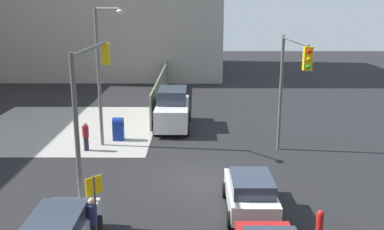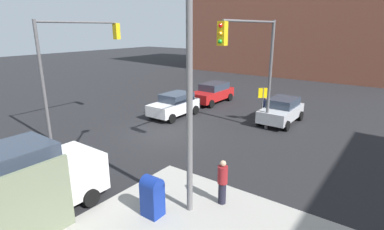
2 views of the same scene
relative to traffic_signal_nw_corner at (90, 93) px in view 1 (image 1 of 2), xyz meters
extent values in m
plane|color=black|center=(2.20, -4.50, -4.66)|extent=(120.00, 120.00, 0.00)
cube|color=#9E9B93|center=(11.20, 4.50, -4.66)|extent=(12.00, 12.00, 0.01)
cube|color=slate|center=(19.50, -1.30, -3.46)|extent=(18.61, 0.12, 2.40)
cylinder|color=#59595B|center=(-2.30, 0.00, -1.41)|extent=(0.18, 0.18, 6.50)
cylinder|color=#59595B|center=(0.51, 0.00, 1.72)|extent=(5.63, 0.12, 0.12)
cube|color=yellow|center=(3.32, 0.00, 1.19)|extent=(0.32, 0.36, 1.00)
sphere|color=red|center=(3.50, 0.00, 1.51)|extent=(0.18, 0.18, 0.18)
sphere|color=orange|center=(3.50, 0.00, 1.19)|extent=(0.18, 0.18, 0.18)
sphere|color=green|center=(3.50, 0.00, 0.87)|extent=(0.18, 0.18, 0.18)
cylinder|color=#59595B|center=(6.70, -9.00, -1.41)|extent=(0.18, 0.18, 6.50)
cylinder|color=#59595B|center=(4.09, -9.00, 1.72)|extent=(5.22, 0.12, 0.12)
cube|color=yellow|center=(1.48, -9.00, 1.19)|extent=(0.32, 0.36, 1.00)
sphere|color=red|center=(1.30, -9.00, 1.51)|extent=(0.18, 0.18, 0.18)
sphere|color=orange|center=(1.30, -9.00, 1.19)|extent=(0.18, 0.18, 0.18)
sphere|color=green|center=(1.30, -9.00, 0.87)|extent=(0.18, 0.18, 0.18)
cylinder|color=slate|center=(7.40, 1.30, -0.66)|extent=(0.20, 0.20, 8.00)
cylinder|color=slate|center=(6.53, 0.47, 3.24)|extent=(1.81, 1.73, 0.10)
ellipsoid|color=silver|center=(5.66, -0.35, 3.09)|extent=(0.56, 0.36, 0.24)
cylinder|color=#4C4C4C|center=(-3.20, -0.73, -3.46)|extent=(0.08, 0.08, 2.40)
cube|color=yellow|center=(-3.20, -0.73, -2.61)|extent=(0.48, 0.48, 0.64)
cube|color=navy|center=(8.40, 0.50, -4.09)|extent=(0.56, 0.64, 1.15)
cylinder|color=navy|center=(8.40, 0.50, -3.51)|extent=(0.56, 0.64, 0.56)
cylinder|color=red|center=(-2.80, -8.70, -4.26)|extent=(0.26, 0.26, 0.80)
sphere|color=red|center=(-2.80, -8.70, -3.84)|extent=(0.24, 0.24, 0.24)
cube|color=white|center=(-1.03, -6.40, -3.97)|extent=(3.89, 1.80, 0.75)
cube|color=#2D3847|center=(-1.34, -6.40, -3.32)|extent=(2.18, 1.58, 0.55)
cylinder|color=black|center=(0.29, -5.50, -4.34)|extent=(0.64, 0.22, 0.64)
cylinder|color=black|center=(0.29, -7.30, -4.34)|extent=(0.64, 0.22, 0.64)
cylinder|color=black|center=(-2.36, -5.50, -4.34)|extent=(0.64, 0.22, 0.64)
cylinder|color=black|center=(-2.36, -7.30, -4.34)|extent=(0.64, 0.22, 0.64)
cube|color=#2D3847|center=(-4.36, 0.24, -3.32)|extent=(2.20, 1.58, 0.55)
cylinder|color=black|center=(-2.71, 1.14, -4.34)|extent=(0.64, 0.22, 0.64)
cylinder|color=black|center=(-2.71, -0.66, -4.34)|extent=(0.64, 0.22, 0.64)
cube|color=white|center=(11.12, -2.70, -3.64)|extent=(5.40, 2.10, 1.40)
cube|color=#2D3847|center=(11.56, -2.70, -2.49)|extent=(3.02, 1.85, 0.90)
cylinder|color=black|center=(9.29, -3.75, -4.34)|extent=(0.64, 0.22, 0.64)
cylinder|color=black|center=(9.29, -1.65, -4.34)|extent=(0.64, 0.22, 0.64)
cylinder|color=black|center=(12.96, -3.75, -4.34)|extent=(0.64, 0.22, 0.64)
cylinder|color=black|center=(12.96, -1.65, -4.34)|extent=(0.64, 0.22, 0.64)
cylinder|color=navy|center=(-3.60, -0.70, -3.47)|extent=(0.36, 0.36, 0.68)
sphere|color=tan|center=(-3.60, -0.70, -3.01)|extent=(0.23, 0.23, 0.23)
cylinder|color=maroon|center=(6.40, 2.00, -3.53)|extent=(0.36, 0.36, 0.64)
sphere|color=tan|center=(6.40, 2.00, -3.09)|extent=(0.22, 0.22, 0.22)
cylinder|color=#1E1E2D|center=(6.40, 2.00, -4.25)|extent=(0.28, 0.28, 0.81)
camera|label=1|loc=(-16.78, -4.17, 3.36)|focal=40.00mm
camera|label=2|loc=(14.66, 6.75, 1.45)|focal=28.00mm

